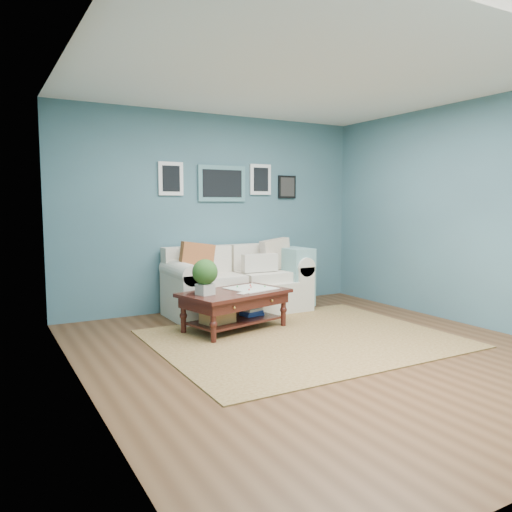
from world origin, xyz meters
TOP-DOWN VIEW (x-y plane):
  - room_shell at (0.00, 0.06)m, footprint 5.00×5.02m
  - area_rug at (0.10, 0.48)m, footprint 3.10×2.48m
  - loveseat at (0.18, 2.03)m, footprint 1.95×0.89m
  - coffee_table at (-0.43, 1.19)m, footprint 1.36×0.98m

SIDE VIEW (x-z plane):
  - area_rug at x=0.10m, z-range 0.00..0.01m
  - coffee_table at x=-0.43m, z-range -0.05..0.81m
  - loveseat at x=0.18m, z-range -0.09..0.91m
  - room_shell at x=0.00m, z-range 0.01..2.71m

